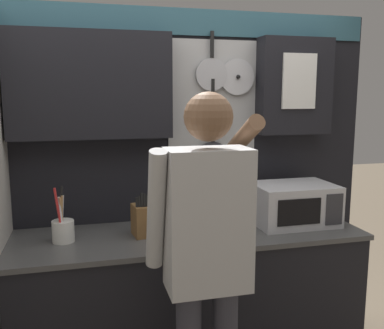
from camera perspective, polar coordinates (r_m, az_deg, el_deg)
name	(u,v)px	position (r m, az deg, el deg)	size (l,w,h in m)	color
base_cabinet_counter	(190,304)	(2.83, -0.29, -18.05)	(2.12, 0.67, 0.93)	black
back_wall_unit	(175,146)	(2.83, -2.29, 2.49)	(2.69, 0.22, 2.31)	black
microwave	(293,204)	(2.87, 13.36, -5.13)	(0.52, 0.38, 0.26)	silver
knife_block	(143,220)	(2.58, -6.59, -7.32)	(0.13, 0.16, 0.27)	brown
utensil_crock	(63,229)	(2.57, -16.83, -8.23)	(0.12, 0.12, 0.32)	white
person	(207,247)	(2.01, 2.00, -10.96)	(0.54, 0.65, 1.78)	#383842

